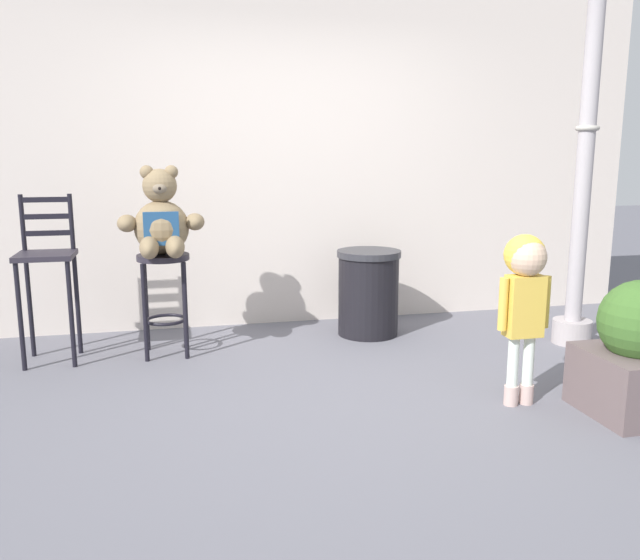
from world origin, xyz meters
TOP-DOWN VIEW (x-y plane):
  - ground_plane at (0.00, 0.00)m, footprint 24.00×24.00m
  - building_wall at (0.00, 1.99)m, footprint 6.23×0.30m
  - bar_stool_with_teddy at (-1.02, 1.14)m, footprint 0.36×0.36m
  - teddy_bear at (-1.02, 1.11)m, footprint 0.59×0.53m
  - child_walking at (0.95, -0.28)m, footprint 0.31×0.25m
  - trash_bin at (0.54, 1.32)m, footprint 0.50×0.50m
  - lamppost at (1.98, 0.73)m, footprint 0.29×0.29m
  - bar_chair_empty at (-1.79, 1.18)m, footprint 0.37×0.37m
  - planter_with_shrub at (1.50, -0.55)m, footprint 0.53×0.53m

SIDE VIEW (x-z plane):
  - ground_plane at x=0.00m, z-range 0.00..0.00m
  - trash_bin at x=0.54m, z-range 0.00..0.68m
  - planter_with_shrub at x=1.50m, z-range -0.03..0.72m
  - bar_stool_with_teddy at x=-1.02m, z-range 0.15..0.88m
  - bar_chair_empty at x=-1.79m, z-range 0.09..1.24m
  - child_walking at x=0.95m, z-range 0.22..1.21m
  - teddy_bear at x=-1.02m, z-range 0.64..1.26m
  - lamppost at x=1.98m, z-range -0.29..2.47m
  - building_wall at x=0.00m, z-range 0.00..3.02m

